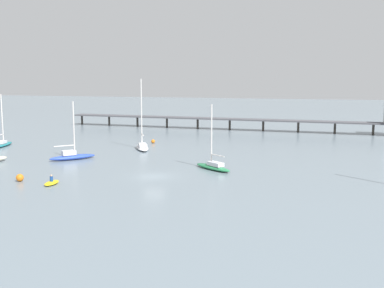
{
  "coord_description": "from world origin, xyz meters",
  "views": [
    {
      "loc": [
        19.15,
        -54.12,
        12.44
      ],
      "look_at": [
        0.0,
        18.11,
        1.5
      ],
      "focal_mm": 44.19,
      "sensor_mm": 36.0,
      "label": 1
    }
  ],
  "objects_px": {
    "pier": "(307,116)",
    "mooring_buoy_far": "(153,141)",
    "mooring_buoy_outer": "(20,178)",
    "sailboat_green": "(213,165)",
    "dinghy_yellow": "(52,183)",
    "sailboat_teal": "(3,143)",
    "sailboat_blue": "(72,156)",
    "sailboat_white": "(142,145)"
  },
  "relations": [
    {
      "from": "pier",
      "to": "sailboat_teal",
      "type": "xyz_separation_m",
      "value": [
        -51.3,
        -34.0,
        -3.01
      ]
    },
    {
      "from": "pier",
      "to": "dinghy_yellow",
      "type": "height_order",
      "value": "pier"
    },
    {
      "from": "pier",
      "to": "mooring_buoy_outer",
      "type": "xyz_separation_m",
      "value": [
        -31.56,
        -57.5,
        -3.13
      ]
    },
    {
      "from": "pier",
      "to": "mooring_buoy_far",
      "type": "distance_m",
      "value": 35.97
    },
    {
      "from": "sailboat_teal",
      "to": "mooring_buoy_outer",
      "type": "bearing_deg",
      "value": -49.97
    },
    {
      "from": "pier",
      "to": "sailboat_green",
      "type": "relative_size",
      "value": 9.11
    },
    {
      "from": "sailboat_blue",
      "to": "sailboat_white",
      "type": "distance_m",
      "value": 13.68
    },
    {
      "from": "mooring_buoy_outer",
      "to": "sailboat_green",
      "type": "bearing_deg",
      "value": 31.7
    },
    {
      "from": "dinghy_yellow",
      "to": "mooring_buoy_far",
      "type": "relative_size",
      "value": 4.07
    },
    {
      "from": "pier",
      "to": "mooring_buoy_far",
      "type": "bearing_deg",
      "value": -138.76
    },
    {
      "from": "sailboat_teal",
      "to": "mooring_buoy_outer",
      "type": "height_order",
      "value": "sailboat_teal"
    },
    {
      "from": "sailboat_green",
      "to": "mooring_buoy_far",
      "type": "height_order",
      "value": "sailboat_green"
    },
    {
      "from": "mooring_buoy_outer",
      "to": "sailboat_white",
      "type": "bearing_deg",
      "value": 78.86
    },
    {
      "from": "mooring_buoy_far",
      "to": "sailboat_teal",
      "type": "bearing_deg",
      "value": -156.91
    },
    {
      "from": "pier",
      "to": "mooring_buoy_far",
      "type": "relative_size",
      "value": 111.83
    },
    {
      "from": "sailboat_white",
      "to": "sailboat_green",
      "type": "xyz_separation_m",
      "value": [
        15.33,
        -13.93,
        -0.09
      ]
    },
    {
      "from": "dinghy_yellow",
      "to": "mooring_buoy_outer",
      "type": "xyz_separation_m",
      "value": [
        -4.42,
        0.37,
        0.24
      ]
    },
    {
      "from": "sailboat_teal",
      "to": "mooring_buoy_outer",
      "type": "distance_m",
      "value": 30.69
    },
    {
      "from": "sailboat_teal",
      "to": "pier",
      "type": "bearing_deg",
      "value": 33.53
    },
    {
      "from": "mooring_buoy_far",
      "to": "mooring_buoy_outer",
      "type": "bearing_deg",
      "value": -97.77
    },
    {
      "from": "sailboat_teal",
      "to": "mooring_buoy_far",
      "type": "bearing_deg",
      "value": 23.09
    },
    {
      "from": "sailboat_teal",
      "to": "dinghy_yellow",
      "type": "relative_size",
      "value": 3.19
    },
    {
      "from": "sailboat_green",
      "to": "sailboat_teal",
      "type": "relative_size",
      "value": 0.95
    },
    {
      "from": "sailboat_blue",
      "to": "sailboat_white",
      "type": "xyz_separation_m",
      "value": [
        6.5,
        12.04,
        0.04
      ]
    },
    {
      "from": "sailboat_green",
      "to": "mooring_buoy_far",
      "type": "relative_size",
      "value": 12.27
    },
    {
      "from": "dinghy_yellow",
      "to": "mooring_buoy_far",
      "type": "distance_m",
      "value": 34.25
    },
    {
      "from": "sailboat_blue",
      "to": "sailboat_teal",
      "type": "distance_m",
      "value": 20.51
    },
    {
      "from": "sailboat_green",
      "to": "mooring_buoy_far",
      "type": "bearing_deg",
      "value": 126.98
    },
    {
      "from": "sailboat_teal",
      "to": "dinghy_yellow",
      "type": "xyz_separation_m",
      "value": [
        24.16,
        -23.87,
        -0.36
      ]
    },
    {
      "from": "sailboat_green",
      "to": "sailboat_teal",
      "type": "bearing_deg",
      "value": 165.01
    },
    {
      "from": "sailboat_green",
      "to": "dinghy_yellow",
      "type": "bearing_deg",
      "value": -141.01
    },
    {
      "from": "mooring_buoy_far",
      "to": "sailboat_green",
      "type": "bearing_deg",
      "value": -53.02
    },
    {
      "from": "sailboat_teal",
      "to": "mooring_buoy_far",
      "type": "height_order",
      "value": "sailboat_teal"
    },
    {
      "from": "pier",
      "to": "sailboat_green",
      "type": "bearing_deg",
      "value": -103.79
    },
    {
      "from": "mooring_buoy_far",
      "to": "mooring_buoy_outer",
      "type": "xyz_separation_m",
      "value": [
        -4.62,
        -33.88,
        0.1
      ]
    },
    {
      "from": "mooring_buoy_far",
      "to": "mooring_buoy_outer",
      "type": "distance_m",
      "value": 34.2
    },
    {
      "from": "sailboat_teal",
      "to": "dinghy_yellow",
      "type": "distance_m",
      "value": 33.96
    },
    {
      "from": "sailboat_green",
      "to": "sailboat_teal",
      "type": "xyz_separation_m",
      "value": [
        -40.31,
        10.79,
        -0.02
      ]
    },
    {
      "from": "sailboat_white",
      "to": "dinghy_yellow",
      "type": "xyz_separation_m",
      "value": [
        -0.83,
        -27.01,
        -0.47
      ]
    },
    {
      "from": "mooring_buoy_outer",
      "to": "mooring_buoy_far",
      "type": "bearing_deg",
      "value": 82.23
    },
    {
      "from": "mooring_buoy_far",
      "to": "sailboat_white",
      "type": "bearing_deg",
      "value": -85.1
    },
    {
      "from": "mooring_buoy_outer",
      "to": "sailboat_teal",
      "type": "bearing_deg",
      "value": 130.03
    }
  ]
}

